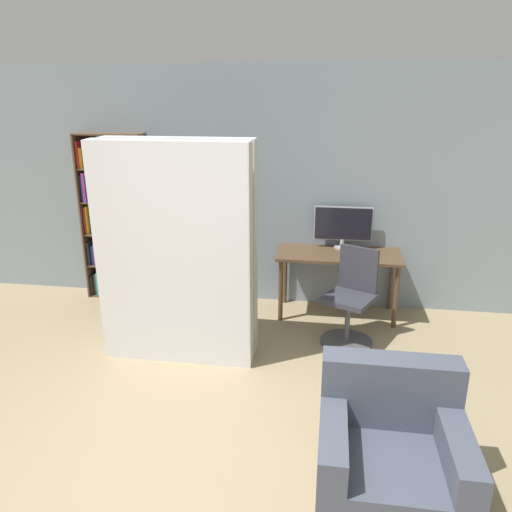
{
  "coord_description": "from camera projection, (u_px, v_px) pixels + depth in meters",
  "views": [
    {
      "loc": [
        0.86,
        -2.18,
        2.39
      ],
      "look_at": [
        0.24,
        1.86,
        1.05
      ],
      "focal_mm": 35.0,
      "sensor_mm": 36.0,
      "label": 1
    }
  ],
  "objects": [
    {
      "name": "wall_back",
      "position": [
        256.0,
        188.0,
        5.7
      ],
      "size": [
        8.0,
        0.06,
        2.7
      ],
      "color": "gray",
      "rests_on": "ground"
    },
    {
      "name": "desk",
      "position": [
        339.0,
        261.0,
        5.47
      ],
      "size": [
        1.34,
        0.61,
        0.73
      ],
      "color": "brown",
      "rests_on": "ground"
    },
    {
      "name": "monitor",
      "position": [
        343.0,
        225.0,
        5.54
      ],
      "size": [
        0.64,
        0.17,
        0.47
      ],
      "color": "#B7B7BC",
      "rests_on": "desk"
    },
    {
      "name": "office_chair",
      "position": [
        351.0,
        305.0,
        4.93
      ],
      "size": [
        0.59,
        0.59,
        0.96
      ],
      "color": "#4C4C51",
      "rests_on": "ground"
    },
    {
      "name": "bookshelf",
      "position": [
        109.0,
        217.0,
        5.93
      ],
      "size": [
        0.78,
        0.28,
        1.96
      ],
      "color": "brown",
      "rests_on": "ground"
    },
    {
      "name": "mattress_near",
      "position": [
        174.0,
        257.0,
        4.39
      ],
      "size": [
        1.39,
        0.23,
        2.03
      ],
      "color": "silver",
      "rests_on": "ground"
    },
    {
      "name": "mattress_far",
      "position": [
        183.0,
        249.0,
        4.63
      ],
      "size": [
        1.39,
        0.2,
        2.03
      ],
      "color": "silver",
      "rests_on": "ground"
    },
    {
      "name": "armchair",
      "position": [
        390.0,
        457.0,
        2.98
      ],
      "size": [
        0.85,
        0.8,
        0.85
      ],
      "color": "#474C5B",
      "rests_on": "ground"
    }
  ]
}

